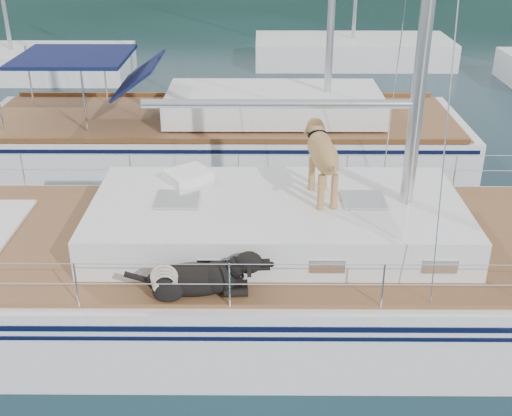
{
  "coord_description": "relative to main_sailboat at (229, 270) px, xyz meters",
  "views": [
    {
      "loc": [
        0.55,
        -8.12,
        5.63
      ],
      "look_at": [
        0.5,
        0.2,
        1.6
      ],
      "focal_mm": 45.0,
      "sensor_mm": 36.0,
      "label": 1
    }
  ],
  "objects": [
    {
      "name": "bg_boat_center",
      "position": [
        3.9,
        16.01,
        -0.23
      ],
      "size": [
        7.2,
        3.0,
        11.65
      ],
      "color": "white",
      "rests_on": "ground"
    },
    {
      "name": "ground",
      "position": [
        -0.1,
        0.01,
        -0.68
      ],
      "size": [
        120.0,
        120.0,
        0.0
      ],
      "primitive_type": "plane",
      "color": "black",
      "rests_on": "ground"
    },
    {
      "name": "bg_boat_west",
      "position": [
        -8.1,
        14.01,
        -0.24
      ],
      "size": [
        8.0,
        3.0,
        11.65
      ],
      "color": "white",
      "rests_on": "ground"
    },
    {
      "name": "neighbor_sailboat",
      "position": [
        -0.32,
        5.94,
        -0.06
      ],
      "size": [
        11.0,
        3.5,
        13.3
      ],
      "color": "white",
      "rests_on": "ground"
    },
    {
      "name": "main_sailboat",
      "position": [
        0.0,
        0.0,
        0.0
      ],
      "size": [
        12.0,
        3.8,
        14.01
      ],
      "color": "white",
      "rests_on": "ground"
    }
  ]
}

